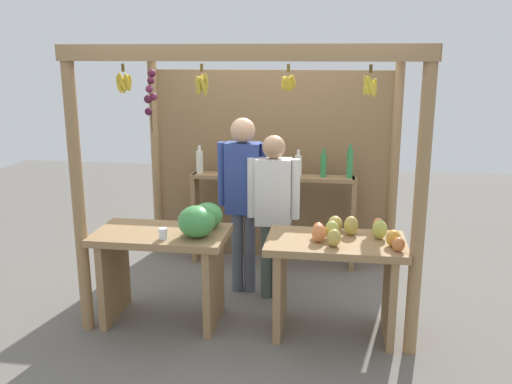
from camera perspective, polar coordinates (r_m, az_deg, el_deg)
ground_plane at (r=5.47m, az=0.30°, el=-10.16°), size 12.00×12.00×0.00m
market_stall at (r=5.47m, az=0.89°, el=4.85°), size 2.76×2.03×2.32m
fruit_counter_left at (r=4.70m, az=-8.58°, el=-5.78°), size 1.11×0.64×1.07m
fruit_counter_right at (r=4.53m, az=8.44°, el=-7.34°), size 1.11×0.64×0.97m
bottle_shelf_unit at (r=5.88m, az=1.67°, el=-0.19°), size 1.76×0.22×1.35m
vendor_man at (r=5.14m, az=-1.34°, el=0.29°), size 0.48×0.23×1.69m
vendor_woman at (r=5.02m, az=1.81°, el=-1.19°), size 0.48×0.21×1.55m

